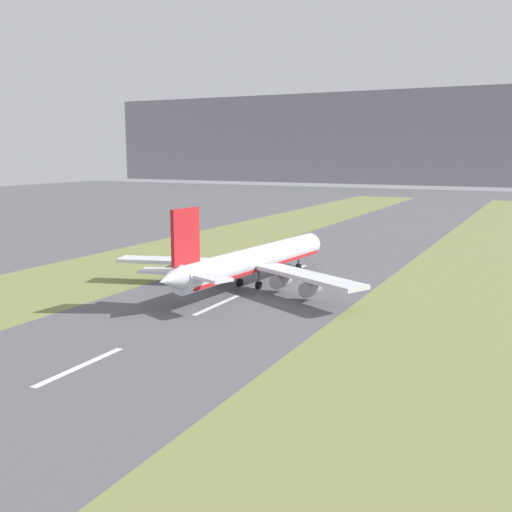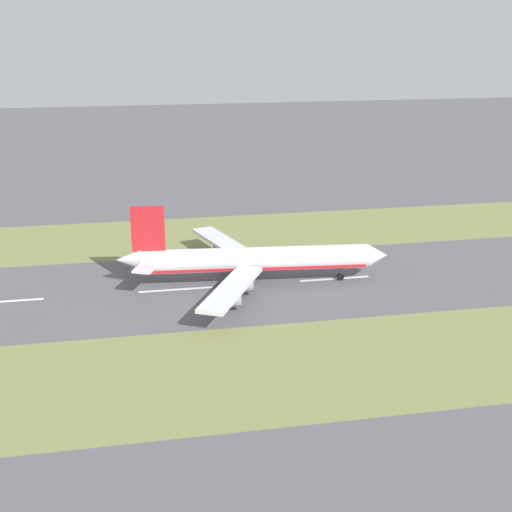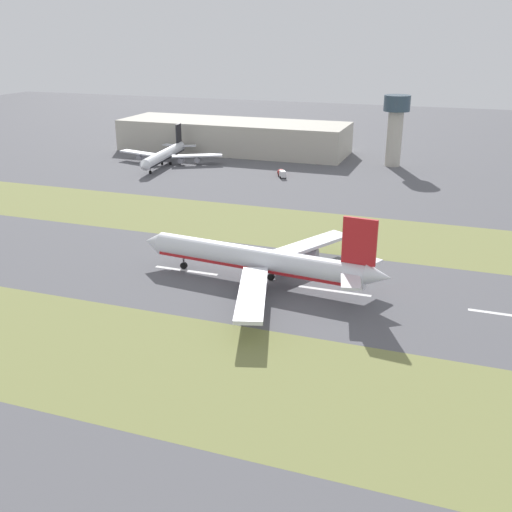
% 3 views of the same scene
% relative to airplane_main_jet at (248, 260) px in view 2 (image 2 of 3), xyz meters
% --- Properties ---
extents(ground_plane, '(800.00, 800.00, 0.00)m').
position_rel_airplane_main_jet_xyz_m(ground_plane, '(1.21, -0.65, -6.02)').
color(ground_plane, '#56565B').
extents(grass_median_west, '(40.00, 600.00, 0.01)m').
position_rel_airplane_main_jet_xyz_m(grass_median_west, '(-43.79, -0.65, -6.02)').
color(grass_median_west, olive).
rests_on(grass_median_west, ground).
extents(grass_median_east, '(40.00, 600.00, 0.01)m').
position_rel_airplane_main_jet_xyz_m(grass_median_east, '(46.21, -0.65, -6.02)').
color(grass_median_east, olive).
rests_on(grass_median_east, ground).
extents(centreline_dash_near, '(1.20, 18.00, 0.01)m').
position_rel_airplane_main_jet_xyz_m(centreline_dash_near, '(1.21, -58.10, -6.01)').
color(centreline_dash_near, silver).
rests_on(centreline_dash_near, ground).
extents(centreline_dash_mid, '(1.20, 18.00, 0.01)m').
position_rel_airplane_main_jet_xyz_m(centreline_dash_mid, '(1.21, -18.10, -6.01)').
color(centreline_dash_mid, silver).
rests_on(centreline_dash_mid, ground).
extents(centreline_dash_far, '(1.20, 18.00, 0.01)m').
position_rel_airplane_main_jet_xyz_m(centreline_dash_far, '(1.21, 21.90, -6.01)').
color(centreline_dash_far, silver).
rests_on(centreline_dash_far, ground).
extents(airplane_main_jet, '(63.83, 67.22, 20.20)m').
position_rel_airplane_main_jet_xyz_m(airplane_main_jet, '(0.00, 0.00, 0.00)').
color(airplane_main_jet, silver).
rests_on(airplane_main_jet, ground).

